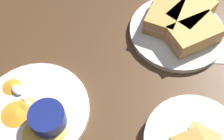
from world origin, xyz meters
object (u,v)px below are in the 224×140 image
object	(u,v)px
sandwich_half_near	(194,34)
ramekin_dark_sauce	(164,12)
ramekin_light_gravy	(47,118)
spoon_by_gravy_ramekin	(20,94)
sandwich_half_far	(191,14)
spoon_by_dark_ramekin	(174,32)
plate_chips_companion	(35,111)
plate_sandwich_main	(177,32)
sandwich_half_extra	(165,14)

from	to	relation	value
sandwich_half_near	ramekin_dark_sauce	bearing A→B (deg)	-50.95
sandwich_half_near	ramekin_light_gravy	bearing A→B (deg)	32.68
ramekin_dark_sauce	spoon_by_gravy_ramekin	size ratio (longest dim) A/B	0.94
sandwich_half_far	ramekin_dark_sauce	world-z (taller)	sandwich_half_far
spoon_by_dark_ramekin	plate_chips_companion	distance (cm)	40.11
plate_sandwich_main	sandwich_half_near	distance (cm)	5.76
sandwich_half_far	spoon_by_dark_ramekin	xyz separation A→B (cm)	(4.58, 4.17, -2.04)
ramekin_light_gravy	plate_chips_companion	bearing A→B (deg)	-39.81
ramekin_dark_sauce	spoon_by_dark_ramekin	world-z (taller)	ramekin_dark_sauce
ramekin_dark_sauce	spoon_by_gravy_ramekin	xyz separation A→B (cm)	(35.15, 23.41, -1.65)
sandwich_half_near	spoon_by_dark_ramekin	xyz separation A→B (cm)	(4.45, -2.61, -2.04)
ramekin_dark_sauce	plate_chips_companion	world-z (taller)	ramekin_dark_sauce
plate_sandwich_main	plate_chips_companion	world-z (taller)	same
sandwich_half_far	sandwich_half_extra	distance (cm)	6.78
sandwich_half_far	plate_chips_companion	distance (cm)	46.32
sandwich_half_extra	ramekin_dark_sauce	world-z (taller)	sandwich_half_extra
sandwich_half_extra	ramekin_light_gravy	world-z (taller)	sandwich_half_extra
plate_sandwich_main	ramekin_light_gravy	bearing A→B (deg)	39.38
ramekin_dark_sauce	plate_chips_companion	bearing A→B (deg)	40.66
plate_sandwich_main	sandwich_half_far	xyz separation A→B (cm)	(-3.45, -3.33, 3.20)
plate_sandwich_main	spoon_by_dark_ramekin	bearing A→B (deg)	36.86
sandwich_half_far	ramekin_dark_sauce	xyz separation A→B (cm)	(6.70, -1.33, -0.38)
ramekin_dark_sauce	spoon_by_dark_ramekin	xyz separation A→B (cm)	(-2.12, 5.50, -1.65)
sandwich_half_far	spoon_by_dark_ramekin	world-z (taller)	sandwich_half_far
sandwich_half_near	sandwich_half_extra	world-z (taller)	same
plate_sandwich_main	sandwich_half_extra	size ratio (longest dim) A/B	1.69
sandwich_half_near	spoon_by_gravy_ramekin	bearing A→B (deg)	20.14
ramekin_dark_sauce	spoon_by_gravy_ramekin	bearing A→B (deg)	33.67
plate_sandwich_main	plate_chips_companion	xyz separation A→B (cm)	(34.87, 22.50, 0.00)
sandwich_half_near	ramekin_light_gravy	distance (cm)	40.98
plate_chips_companion	ramekin_light_gravy	distance (cm)	5.66
spoon_by_dark_ramekin	plate_chips_companion	size ratio (longest dim) A/B	0.39
sandwich_half_extra	spoon_by_dark_ramekin	xyz separation A→B (cm)	(-2.20, 4.30, -2.04)
sandwich_half_extra	spoon_by_gravy_ramekin	world-z (taller)	sandwich_half_extra
ramekin_dark_sauce	ramekin_light_gravy	distance (cm)	41.15
sandwich_half_extra	plate_chips_companion	size ratio (longest dim) A/B	0.61
sandwich_half_far	plate_chips_companion	xyz separation A→B (cm)	(38.32, 25.82, -3.20)
spoon_by_dark_ramekin	plate_chips_companion	bearing A→B (deg)	32.69
spoon_by_dark_ramekin	plate_chips_companion	world-z (taller)	spoon_by_dark_ramekin
sandwich_half_near	sandwich_half_extra	distance (cm)	9.59
ramekin_light_gravy	ramekin_dark_sauce	bearing A→B (deg)	-132.71
spoon_by_dark_ramekin	ramekin_light_gravy	world-z (taller)	ramekin_light_gravy
sandwich_half_far	plate_chips_companion	world-z (taller)	sandwich_half_far
sandwich_half_near	spoon_by_gravy_ramekin	size ratio (longest dim) A/B	1.83
ramekin_light_gravy	spoon_by_dark_ramekin	bearing A→B (deg)	-140.53
plate_sandwich_main	ramekin_light_gravy	world-z (taller)	ramekin_light_gravy
plate_chips_companion	spoon_by_gravy_ramekin	bearing A→B (deg)	-46.63
sandwich_half_near	ramekin_light_gravy	world-z (taller)	sandwich_half_near
sandwich_half_extra	spoon_by_gravy_ramekin	distance (cm)	41.57
sandwich_half_far	spoon_by_gravy_ramekin	distance (cm)	47.37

